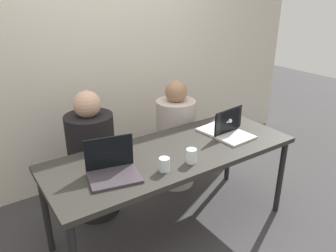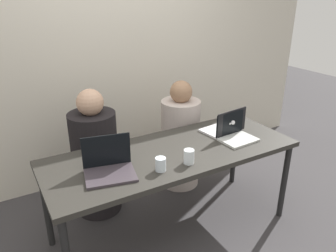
% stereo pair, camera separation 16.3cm
% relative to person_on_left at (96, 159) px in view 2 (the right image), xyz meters
% --- Properties ---
extents(ground_plane, '(12.00, 12.00, 0.00)m').
position_rel_person_on_left_xyz_m(ground_plane, '(0.44, -0.59, -0.51)').
color(ground_plane, '#3A383A').
extents(back_wall, '(5.10, 0.10, 2.65)m').
position_rel_person_on_left_xyz_m(back_wall, '(0.44, 0.61, 0.81)').
color(back_wall, beige).
rests_on(back_wall, ground).
extents(desk, '(1.96, 0.75, 0.74)m').
position_rel_person_on_left_xyz_m(desk, '(0.44, -0.59, 0.17)').
color(desk, '#2C2A25').
rests_on(desk, ground).
extents(person_on_left, '(0.44, 0.44, 1.15)m').
position_rel_person_on_left_xyz_m(person_on_left, '(0.00, 0.00, 0.00)').
color(person_on_left, black).
rests_on(person_on_left, ground).
extents(person_on_right, '(0.43, 0.43, 1.10)m').
position_rel_person_on_left_xyz_m(person_on_right, '(0.88, 0.00, -0.02)').
color(person_on_right, '#BEAEA6').
rests_on(person_on_right, ground).
extents(laptop_front_right, '(0.30, 0.25, 0.21)m').
position_rel_person_on_left_xyz_m(laptop_front_right, '(1.00, -0.66, 0.28)').
color(laptop_front_right, silver).
rests_on(laptop_front_right, desk).
extents(laptop_front_left, '(0.38, 0.32, 0.24)m').
position_rel_person_on_left_xyz_m(laptop_front_left, '(-0.10, -0.66, 0.29)').
color(laptop_front_left, '#3D353B').
rests_on(laptop_front_left, desk).
extents(laptop_back_right, '(0.36, 0.28, 0.22)m').
position_rel_person_on_left_xyz_m(laptop_back_right, '(1.01, -0.51, 0.28)').
color(laptop_back_right, silver).
rests_on(laptop_back_right, desk).
extents(water_glass_left, '(0.07, 0.07, 0.10)m').
position_rel_person_on_left_xyz_m(water_glass_left, '(0.22, -0.80, 0.28)').
color(water_glass_left, silver).
rests_on(water_glass_left, desk).
extents(water_glass_center, '(0.08, 0.08, 0.11)m').
position_rel_person_on_left_xyz_m(water_glass_center, '(0.44, -0.81, 0.28)').
color(water_glass_center, white).
rests_on(water_glass_center, desk).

